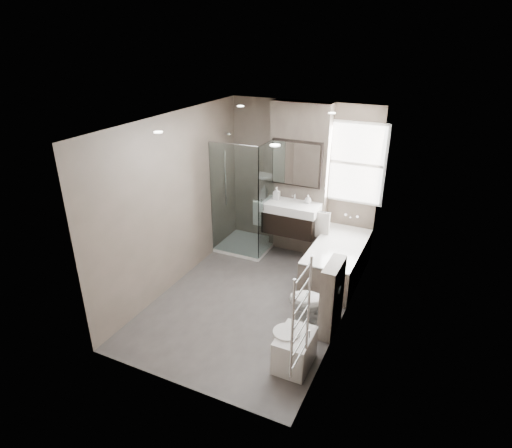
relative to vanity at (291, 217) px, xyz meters
The scene contains 15 objects.
room 1.53m from the vanity, 90.00° to the right, with size 2.70×3.90×2.70m.
vanity_pier 0.66m from the vanity, 90.00° to the left, with size 1.00×0.25×2.60m, color #655A50.
vanity is the anchor object (origin of this frame).
mirror_cabinet 0.91m from the vanity, 90.00° to the left, with size 0.86×0.08×0.76m.
towel_left 0.56m from the vanity, behind, with size 0.24×0.06×0.44m, color silver.
towel_right 0.56m from the vanity, ahead, with size 0.24×0.06×0.44m, color silver.
shower_enclosure 0.80m from the vanity, behind, with size 0.90×0.90×2.00m.
bathtub 1.07m from the vanity, 19.37° to the right, with size 0.75×1.60×0.57m.
window 1.37m from the vanity, 26.58° to the left, with size 0.98×0.06×1.33m.
toilet 1.94m from the vanity, 59.28° to the right, with size 0.38×0.67×0.68m, color white.
cistern_box 2.08m from the vanity, 54.16° to the right, with size 0.19×0.55×1.00m.
bidet 2.73m from the vanity, 67.78° to the right, with size 0.46×0.54×0.55m.
towel_radiator 3.30m from the vanity, 67.55° to the right, with size 0.03×0.49×1.10m.
soap_bottle_a 0.47m from the vanity, 168.31° to the left, with size 0.10×0.10×0.22m, color white.
soap_bottle_b 0.43m from the vanity, 25.82° to the left, with size 0.11×0.11×0.15m, color white.
Camera 1 is at (2.29, -4.81, 3.60)m, focal length 30.00 mm.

